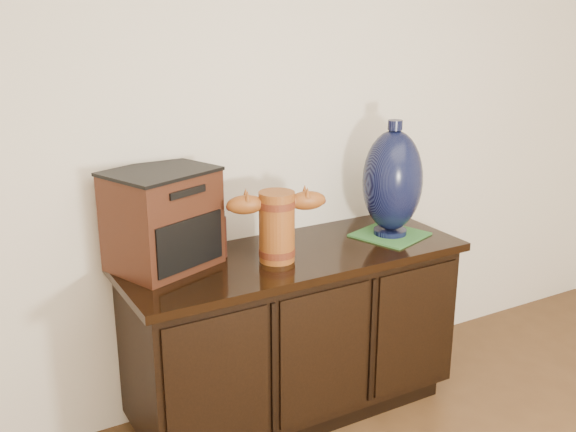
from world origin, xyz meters
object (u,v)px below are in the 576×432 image
sideboard (293,332)px  spray_can (218,234)px  tv_radio (162,219)px  lamp_base (392,181)px  terracotta_vessel (277,222)px

sideboard → spray_can: bearing=157.7°
sideboard → spray_can: spray_can is taller
sideboard → spray_can: 0.56m
tv_radio → spray_can: (0.23, -0.01, -0.10)m
sideboard → lamp_base: size_ratio=2.86×
lamp_base → spray_can: lamp_base is taller
tv_radio → lamp_base: 1.02m
tv_radio → lamp_base: (1.00, -0.15, 0.06)m
sideboard → terracotta_vessel: size_ratio=3.60×
terracotta_vessel → spray_can: (-0.19, 0.16, -0.06)m
terracotta_vessel → tv_radio: size_ratio=0.86×
terracotta_vessel → tv_radio: bearing=174.2°
sideboard → terracotta_vessel: 0.54m
tv_radio → lamp_base: lamp_base is taller
terracotta_vessel → lamp_base: size_ratio=0.79×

